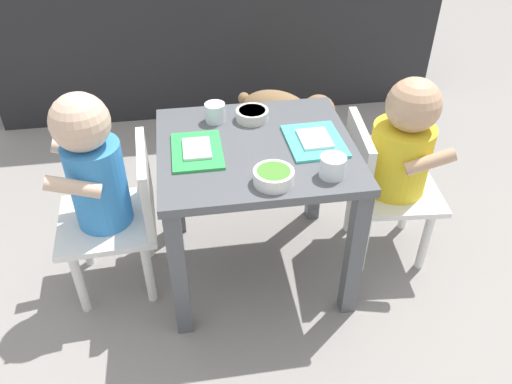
% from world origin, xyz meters
% --- Properties ---
extents(ground_plane, '(7.00, 7.00, 0.00)m').
position_xyz_m(ground_plane, '(0.00, 0.00, 0.00)').
color(ground_plane, gray).
extents(kitchen_cabinet_back, '(2.07, 0.32, 0.96)m').
position_xyz_m(kitchen_cabinet_back, '(0.00, 1.21, 0.48)').
color(kitchen_cabinet_back, '#232326').
rests_on(kitchen_cabinet_back, ground).
extents(dining_table, '(0.55, 0.50, 0.47)m').
position_xyz_m(dining_table, '(0.00, 0.00, 0.38)').
color(dining_table, '#515459').
rests_on(dining_table, ground).
extents(seated_child_left, '(0.29, 0.29, 0.66)m').
position_xyz_m(seated_child_left, '(-0.44, -0.00, 0.41)').
color(seated_child_left, white).
rests_on(seated_child_left, ground).
extents(seated_child_right, '(0.30, 0.30, 0.63)m').
position_xyz_m(seated_child_right, '(0.44, 0.02, 0.40)').
color(seated_child_right, white).
rests_on(seated_child_right, ground).
extents(dog, '(0.40, 0.33, 0.32)m').
position_xyz_m(dog, '(0.21, 0.62, 0.21)').
color(dog, olive).
rests_on(dog, ground).
extents(food_tray_left, '(0.14, 0.19, 0.02)m').
position_xyz_m(food_tray_left, '(-0.17, -0.01, 0.48)').
color(food_tray_left, green).
rests_on(food_tray_left, dining_table).
extents(food_tray_right, '(0.16, 0.20, 0.02)m').
position_xyz_m(food_tray_right, '(0.17, -0.01, 0.48)').
color(food_tray_right, '#4CC6BC').
rests_on(food_tray_right, dining_table).
extents(water_cup_left, '(0.07, 0.07, 0.06)m').
position_xyz_m(water_cup_left, '(0.17, -0.17, 0.50)').
color(water_cup_left, white).
rests_on(water_cup_left, dining_table).
extents(water_cup_right, '(0.06, 0.06, 0.06)m').
position_xyz_m(water_cup_right, '(-0.10, 0.15, 0.50)').
color(water_cup_right, white).
rests_on(water_cup_right, dining_table).
extents(cereal_bowl_left_side, '(0.10, 0.10, 0.03)m').
position_xyz_m(cereal_bowl_left_side, '(0.01, 0.14, 0.49)').
color(cereal_bowl_left_side, silver).
rests_on(cereal_bowl_left_side, dining_table).
extents(cereal_bowl_right_side, '(0.10, 0.10, 0.04)m').
position_xyz_m(cereal_bowl_right_side, '(0.02, -0.18, 0.49)').
color(cereal_bowl_right_side, white).
rests_on(cereal_bowl_right_side, dining_table).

